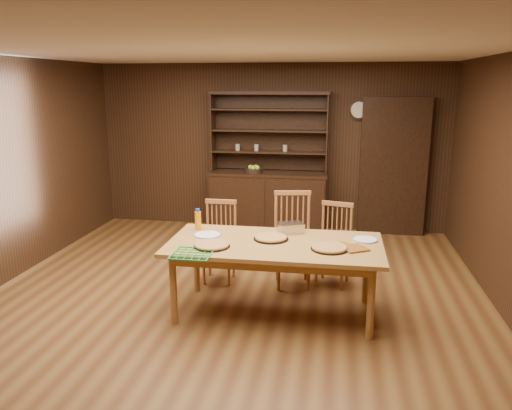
% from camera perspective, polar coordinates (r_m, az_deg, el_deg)
% --- Properties ---
extents(floor, '(6.00, 6.00, 0.00)m').
position_cam_1_polar(floor, '(5.47, -2.70, -10.99)').
color(floor, brown).
rests_on(floor, ground).
extents(room_shell, '(6.00, 6.00, 6.00)m').
position_cam_1_polar(room_shell, '(5.02, -2.91, 5.60)').
color(room_shell, silver).
rests_on(room_shell, floor).
extents(china_hutch, '(1.84, 0.52, 2.17)m').
position_cam_1_polar(china_hutch, '(7.87, 1.41, 1.31)').
color(china_hutch, black).
rests_on(china_hutch, floor).
extents(doorway, '(1.00, 0.18, 2.10)m').
position_cam_1_polar(doorway, '(7.90, 15.40, 4.22)').
color(doorway, black).
rests_on(doorway, floor).
extents(wall_clock, '(0.30, 0.05, 0.30)m').
position_cam_1_polar(wall_clock, '(7.83, 11.68, 10.61)').
color(wall_clock, black).
rests_on(wall_clock, room_shell).
extents(dining_table, '(2.12, 1.06, 0.75)m').
position_cam_1_polar(dining_table, '(4.98, 2.16, -5.09)').
color(dining_table, '#B5863E').
rests_on(dining_table, floor).
extents(chair_left, '(0.39, 0.38, 0.96)m').
position_cam_1_polar(chair_left, '(5.92, -4.15, -3.82)').
color(chair_left, '#A66339').
rests_on(chair_left, floor).
extents(chair_center, '(0.51, 0.49, 1.09)m').
position_cam_1_polar(chair_center, '(5.78, 4.20, -3.51)').
color(chair_center, '#A66339').
rests_on(chair_center, floor).
extents(chair_right, '(0.47, 0.45, 0.95)m').
position_cam_1_polar(chair_right, '(5.88, 8.95, -4.11)').
color(chair_right, '#A66339').
rests_on(chair_right, floor).
extents(pizza_left, '(0.35, 0.35, 0.04)m').
position_cam_1_polar(pizza_left, '(4.85, -5.07, -4.58)').
color(pizza_left, black).
rests_on(pizza_left, dining_table).
extents(pizza_right, '(0.36, 0.36, 0.04)m').
position_cam_1_polar(pizza_right, '(4.81, 8.41, -4.85)').
color(pizza_right, black).
rests_on(pizza_right, dining_table).
extents(pizza_center, '(0.36, 0.36, 0.04)m').
position_cam_1_polar(pizza_center, '(5.06, 1.73, -3.76)').
color(pizza_center, black).
rests_on(pizza_center, dining_table).
extents(cooling_rack, '(0.39, 0.39, 0.02)m').
position_cam_1_polar(cooling_rack, '(4.66, -7.31, -5.51)').
color(cooling_rack, green).
rests_on(cooling_rack, dining_table).
extents(plate_left, '(0.28, 0.28, 0.02)m').
position_cam_1_polar(plate_left, '(5.21, -5.56, -3.40)').
color(plate_left, white).
rests_on(plate_left, dining_table).
extents(plate_right, '(0.25, 0.25, 0.02)m').
position_cam_1_polar(plate_right, '(5.14, 12.35, -3.88)').
color(plate_right, white).
rests_on(plate_right, dining_table).
extents(foil_dish, '(0.31, 0.27, 0.10)m').
position_cam_1_polar(foil_dish, '(5.30, 4.00, -2.59)').
color(foil_dish, silver).
rests_on(foil_dish, dining_table).
extents(juice_bottle, '(0.07, 0.07, 0.23)m').
position_cam_1_polar(juice_bottle, '(5.40, -6.65, -1.71)').
color(juice_bottle, orange).
rests_on(juice_bottle, dining_table).
extents(pot_holder_a, '(0.30, 0.30, 0.02)m').
position_cam_1_polar(pot_holder_a, '(4.85, 11.14, -4.88)').
color(pot_holder_a, red).
rests_on(pot_holder_a, dining_table).
extents(pot_holder_b, '(0.27, 0.27, 0.01)m').
position_cam_1_polar(pot_holder_b, '(4.91, 9.85, -4.63)').
color(pot_holder_b, red).
rests_on(pot_holder_b, dining_table).
extents(fruit_bowl, '(0.28, 0.28, 0.12)m').
position_cam_1_polar(fruit_bowl, '(7.76, -0.26, 4.06)').
color(fruit_bowl, black).
rests_on(fruit_bowl, china_hutch).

